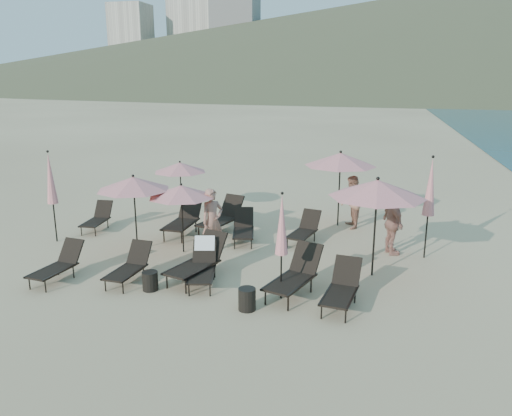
% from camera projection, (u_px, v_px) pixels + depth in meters
% --- Properties ---
extents(ground, '(800.00, 800.00, 0.00)m').
position_uv_depth(ground, '(232.00, 292.00, 11.56)').
color(ground, '#D6BA8C').
rests_on(ground, ground).
extents(hotel_skyline, '(109.00, 82.00, 55.00)m').
position_uv_depth(hotel_skyline, '(208.00, 41.00, 281.65)').
color(hotel_skyline, beige).
rests_on(hotel_skyline, ground).
extents(lounger_0, '(0.76, 1.57, 0.87)m').
position_uv_depth(lounger_0, '(58.00, 264.00, 12.15)').
color(lounger_0, black).
rests_on(lounger_0, ground).
extents(lounger_1, '(0.67, 1.53, 0.86)m').
position_uv_depth(lounger_1, '(130.00, 266.00, 12.06)').
color(lounger_1, black).
rests_on(lounger_1, ground).
extents(lounger_2, '(1.20, 1.93, 1.04)m').
position_uv_depth(lounger_2, '(198.00, 260.00, 12.19)').
color(lounger_2, black).
rests_on(lounger_2, ground).
extents(lounger_3, '(0.92, 1.67, 0.98)m').
position_uv_depth(lounger_3, '(203.00, 264.00, 11.99)').
color(lounger_3, black).
rests_on(lounger_3, ground).
extents(lounger_4, '(1.21, 1.92, 1.03)m').
position_uv_depth(lounger_4, '(295.00, 274.00, 11.33)').
color(lounger_4, black).
rests_on(lounger_4, ground).
extents(lounger_5, '(0.82, 1.66, 0.92)m').
position_uv_depth(lounger_5, '(342.00, 288.00, 10.75)').
color(lounger_5, black).
rests_on(lounger_5, ground).
extents(lounger_6, '(0.69, 1.51, 0.84)m').
position_uv_depth(lounger_6, '(98.00, 218.00, 16.18)').
color(lounger_6, black).
rests_on(lounger_6, ground).
extents(lounger_7, '(0.75, 1.86, 1.06)m').
position_uv_depth(lounger_7, '(184.00, 219.00, 15.70)').
color(lounger_7, black).
rests_on(lounger_7, ground).
extents(lounger_8, '(1.20, 1.98, 1.07)m').
position_uv_depth(lounger_8, '(222.00, 217.00, 15.94)').
color(lounger_8, black).
rests_on(lounger_8, ground).
extents(lounger_9, '(0.94, 1.66, 0.90)m').
position_uv_depth(lounger_9, '(244.00, 228.00, 15.03)').
color(lounger_9, black).
rests_on(lounger_9, ground).
extents(lounger_10, '(0.92, 1.62, 0.88)m').
position_uv_depth(lounger_10, '(304.00, 229.00, 14.91)').
color(lounger_10, black).
rests_on(lounger_10, ground).
extents(umbrella_open_0, '(2.06, 2.06, 2.21)m').
position_uv_depth(umbrella_open_0, '(133.00, 183.00, 13.86)').
color(umbrella_open_0, black).
rests_on(umbrella_open_0, ground).
extents(umbrella_open_1, '(1.86, 1.86, 2.00)m').
position_uv_depth(umbrella_open_1, '(181.00, 191.00, 13.75)').
color(umbrella_open_1, black).
rests_on(umbrella_open_1, ground).
extents(umbrella_open_2, '(2.34, 2.34, 2.52)m').
position_uv_depth(umbrella_open_2, '(377.00, 189.00, 11.97)').
color(umbrella_open_2, black).
rests_on(umbrella_open_2, ground).
extents(umbrella_open_3, '(1.85, 1.85, 1.99)m').
position_uv_depth(umbrella_open_3, '(180.00, 167.00, 17.45)').
color(umbrella_open_3, black).
rests_on(umbrella_open_3, ground).
extents(umbrella_open_4, '(2.35, 2.35, 2.53)m').
position_uv_depth(umbrella_open_4, '(340.00, 159.00, 16.18)').
color(umbrella_open_4, black).
rests_on(umbrella_open_4, ground).
extents(umbrella_closed_0, '(0.29, 0.29, 2.46)m').
position_uv_depth(umbrella_closed_0, '(282.00, 225.00, 10.80)').
color(umbrella_closed_0, black).
rests_on(umbrella_closed_0, ground).
extents(umbrella_closed_1, '(0.33, 0.33, 2.84)m').
position_uv_depth(umbrella_closed_1, '(430.00, 188.00, 13.25)').
color(umbrella_closed_1, black).
rests_on(umbrella_closed_1, ground).
extents(umbrella_closed_2, '(0.32, 0.32, 2.77)m').
position_uv_depth(umbrella_closed_2, '(50.00, 179.00, 14.63)').
color(umbrella_closed_2, black).
rests_on(umbrella_closed_2, ground).
extents(side_table_0, '(0.37, 0.37, 0.45)m').
position_uv_depth(side_table_0, '(150.00, 281.00, 11.61)').
color(side_table_0, black).
rests_on(side_table_0, ground).
extents(side_table_1, '(0.38, 0.38, 0.49)m').
position_uv_depth(side_table_1, '(247.00, 299.00, 10.62)').
color(side_table_1, black).
rests_on(side_table_1, ground).
extents(beachgoer_a, '(0.77, 0.80, 1.84)m').
position_uv_depth(beachgoer_a, '(212.00, 221.00, 13.97)').
color(beachgoer_a, '#A66D5A').
rests_on(beachgoer_a, ground).
extents(beachgoer_b, '(0.87, 1.00, 1.73)m').
position_uv_depth(beachgoer_b, '(352.00, 202.00, 16.26)').
color(beachgoer_b, '#A97057').
rests_on(beachgoer_b, ground).
extents(beachgoer_c, '(0.84, 1.16, 1.82)m').
position_uv_depth(beachgoer_c, '(393.00, 223.00, 13.82)').
color(beachgoer_c, '#B27765').
rests_on(beachgoer_c, ground).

